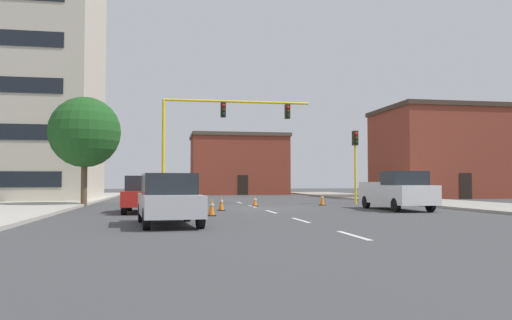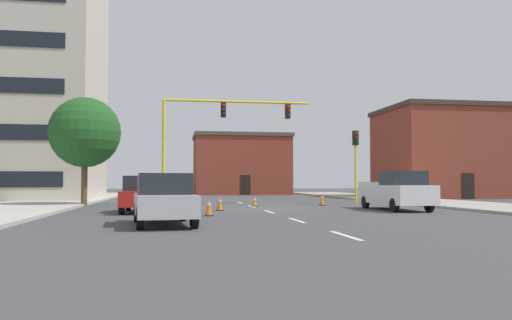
# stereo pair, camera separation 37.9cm
# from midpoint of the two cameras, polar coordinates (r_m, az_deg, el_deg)

# --- Properties ---
(ground_plane) EXTENTS (160.00, 160.00, 0.00)m
(ground_plane) POSITION_cam_midpoint_polar(r_m,az_deg,el_deg) (27.63, 0.06, -5.50)
(ground_plane) COLOR #424244
(sidewalk_left) EXTENTS (6.00, 56.00, 0.14)m
(sidewalk_left) POSITION_cam_midpoint_polar(r_m,az_deg,el_deg) (36.09, -22.87, -4.48)
(sidewalk_left) COLOR #B2ADA3
(sidewalk_left) RESTS_ON ground_plane
(sidewalk_right) EXTENTS (6.00, 56.00, 0.14)m
(sidewalk_right) POSITION_cam_midpoint_polar(r_m,az_deg,el_deg) (39.37, 16.68, -4.39)
(sidewalk_right) COLOR #9E998E
(sidewalk_right) RESTS_ON ground_plane
(lane_stripe_seg_0) EXTENTS (0.16, 2.40, 0.01)m
(lane_stripe_seg_0) POSITION_cam_midpoint_polar(r_m,az_deg,el_deg) (14.10, 10.15, -8.36)
(lane_stripe_seg_0) COLOR silver
(lane_stripe_seg_0) RESTS_ON ground_plane
(lane_stripe_seg_1) EXTENTS (0.16, 2.40, 0.01)m
(lane_stripe_seg_1) POSITION_cam_midpoint_polar(r_m,az_deg,el_deg) (19.33, 4.49, -6.78)
(lane_stripe_seg_1) COLOR silver
(lane_stripe_seg_1) RESTS_ON ground_plane
(lane_stripe_seg_2) EXTENTS (0.16, 2.40, 0.01)m
(lane_stripe_seg_2) POSITION_cam_midpoint_polar(r_m,az_deg,el_deg) (24.68, 1.28, -5.85)
(lane_stripe_seg_2) COLOR silver
(lane_stripe_seg_2) RESTS_ON ground_plane
(lane_stripe_seg_3) EXTENTS (0.16, 2.40, 0.01)m
(lane_stripe_seg_3) POSITION_cam_midpoint_polar(r_m,az_deg,el_deg) (30.09, -0.78, -5.24)
(lane_stripe_seg_3) COLOR silver
(lane_stripe_seg_3) RESTS_ON ground_plane
(lane_stripe_seg_4) EXTENTS (0.16, 2.40, 0.01)m
(lane_stripe_seg_4) POSITION_cam_midpoint_polar(r_m,az_deg,el_deg) (35.52, -2.20, -4.82)
(lane_stripe_seg_4) COLOR silver
(lane_stripe_seg_4) RESTS_ON ground_plane
(building_brick_center) EXTENTS (11.13, 8.10, 7.00)m
(building_brick_center) POSITION_cam_midpoint_polar(r_m,az_deg,el_deg) (59.69, -2.21, -0.50)
(building_brick_center) COLOR brown
(building_brick_center) RESTS_ON ground_plane
(building_row_right) EXTENTS (10.31, 9.24, 8.34)m
(building_row_right) POSITION_cam_midpoint_polar(r_m,az_deg,el_deg) (50.00, 19.55, 0.79)
(building_row_right) COLOR brown
(building_row_right) RESTS_ON ground_plane
(traffic_signal_gantry) EXTENTS (10.54, 1.20, 6.83)m
(traffic_signal_gantry) POSITION_cam_midpoint_polar(r_m,az_deg,el_deg) (32.94, -8.26, -0.93)
(traffic_signal_gantry) COLOR yellow
(traffic_signal_gantry) RESTS_ON ground_plane
(traffic_light_pole_right) EXTENTS (0.32, 0.47, 4.80)m
(traffic_light_pole_right) POSITION_cam_midpoint_polar(r_m,az_deg,el_deg) (33.69, 10.82, 1.09)
(traffic_light_pole_right) COLOR yellow
(traffic_light_pole_right) RESTS_ON ground_plane
(tree_left_near) EXTENTS (4.22, 4.22, 6.54)m
(tree_left_near) POSITION_cam_midpoint_polar(r_m,az_deg,el_deg) (31.99, -19.07, 2.97)
(tree_left_near) COLOR brown
(tree_left_near) RESTS_ON ground_plane
(pickup_truck_white) EXTENTS (2.02, 5.40, 1.99)m
(pickup_truck_white) POSITION_cam_midpoint_polar(r_m,az_deg,el_deg) (27.14, 15.20, -3.41)
(pickup_truck_white) COLOR white
(pickup_truck_white) RESTS_ON ground_plane
(sedan_silver_near_left) EXTENTS (2.28, 4.66, 1.74)m
(sedan_silver_near_left) POSITION_cam_midpoint_polar(r_m,az_deg,el_deg) (17.38, -10.43, -4.32)
(sedan_silver_near_left) COLOR #B7B7BC
(sedan_silver_near_left) RESTS_ON ground_plane
(sedan_red_mid_left) EXTENTS (1.91, 4.52, 1.74)m
(sedan_red_mid_left) POSITION_cam_midpoint_polar(r_m,az_deg,el_deg) (24.75, -12.85, -3.73)
(sedan_red_mid_left) COLOR #B21E19
(sedan_red_mid_left) RESTS_ON ground_plane
(traffic_cone_roadside_a) EXTENTS (0.36, 0.36, 0.79)m
(traffic_cone_roadside_a) POSITION_cam_midpoint_polar(r_m,az_deg,el_deg) (31.59, 7.14, -4.40)
(traffic_cone_roadside_a) COLOR black
(traffic_cone_roadside_a) RESTS_ON ground_plane
(traffic_cone_roadside_b) EXTENTS (0.36, 0.36, 0.75)m
(traffic_cone_roadside_b) POSITION_cam_midpoint_polar(r_m,az_deg,el_deg) (25.78, -4.36, -4.89)
(traffic_cone_roadside_b) COLOR black
(traffic_cone_roadside_b) RESTS_ON ground_plane
(traffic_cone_roadside_c) EXTENTS (0.36, 0.36, 0.64)m
(traffic_cone_roadside_c) POSITION_cam_midpoint_polar(r_m,az_deg,el_deg) (30.14, -0.47, -4.65)
(traffic_cone_roadside_c) COLOR black
(traffic_cone_roadside_c) RESTS_ON ground_plane
(traffic_cone_roadside_d) EXTENTS (0.36, 0.36, 0.76)m
(traffic_cone_roadside_d) POSITION_cam_midpoint_polar(r_m,az_deg,el_deg) (21.77, -5.52, -5.32)
(traffic_cone_roadside_d) COLOR black
(traffic_cone_roadside_d) RESTS_ON ground_plane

